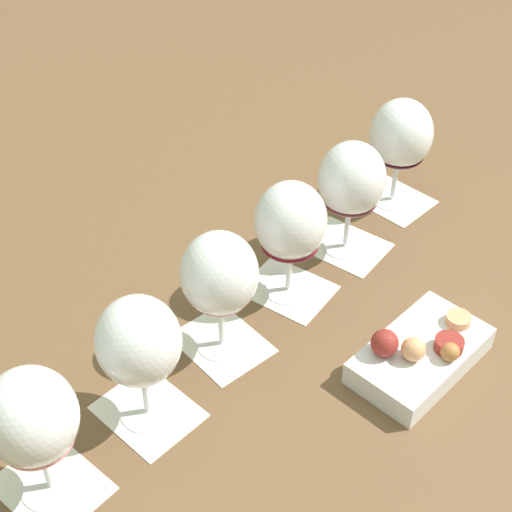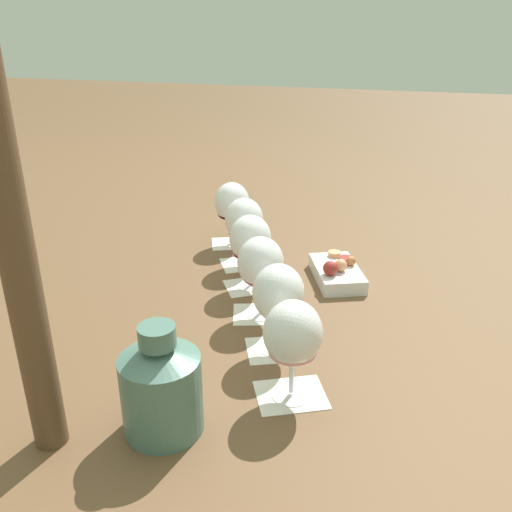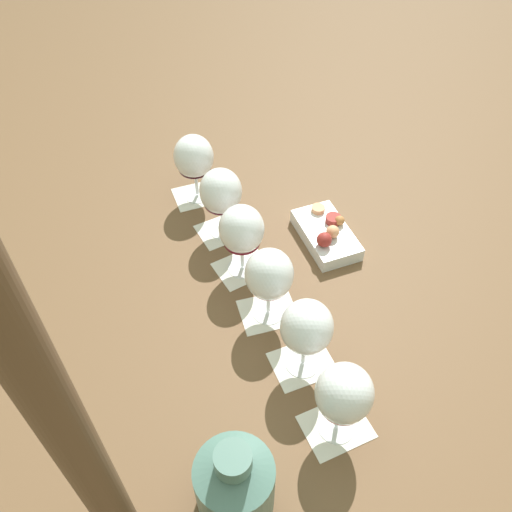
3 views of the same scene
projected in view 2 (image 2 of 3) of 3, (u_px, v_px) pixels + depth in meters
The scene contains 15 objects.
ground_plane at pixel (256, 300), 1.18m from camera, with size 8.00×8.00×0.00m, color brown.
tasting_card_0 at pixel (291, 395), 0.88m from camera, with size 0.13×0.14×0.00m.
tasting_card_1 at pixel (277, 349), 1.00m from camera, with size 0.13×0.14×0.00m.
tasting_card_2 at pixel (260, 314), 1.12m from camera, with size 0.12×0.13×0.00m.
tasting_card_3 at pixel (251, 286), 1.24m from camera, with size 0.14×0.14×0.00m.
tasting_card_4 at pixel (244, 264), 1.35m from camera, with size 0.14×0.14×0.00m.
tasting_card_5 at pixel (233, 243), 1.47m from camera, with size 0.13×0.14×0.00m.
wine_glass_0 at pixel (293, 337), 0.83m from camera, with size 0.09×0.09×0.17m.
wine_glass_1 at pixel (278, 297), 0.96m from camera, with size 0.09×0.09×0.17m.
wine_glass_2 at pixel (261, 266), 1.08m from camera, with size 0.09×0.09×0.17m.
wine_glass_3 at pixel (250, 241), 1.19m from camera, with size 0.09×0.09×0.17m.
wine_glass_4 at pixel (244, 222), 1.31m from camera, with size 0.09×0.09×0.17m.
wine_glass_5 at pixel (232, 205), 1.43m from camera, with size 0.09×0.09×0.17m.
ceramic_vase at pixel (161, 386), 0.78m from camera, with size 0.12×0.12×0.17m.
snack_dish at pixel (337, 272), 1.26m from camera, with size 0.20×0.16×0.07m.
Camera 2 is at (-0.99, -0.30, 0.56)m, focal length 38.00 mm.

